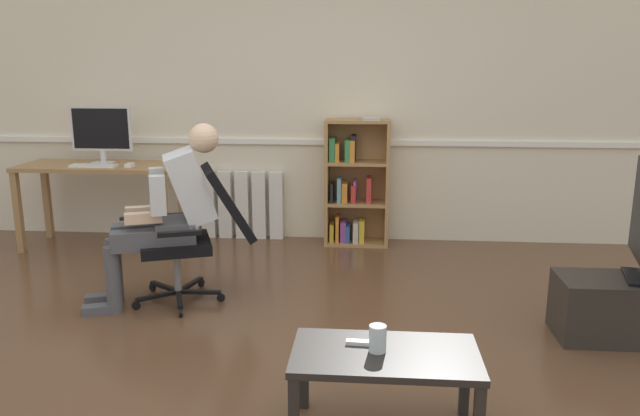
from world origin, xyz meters
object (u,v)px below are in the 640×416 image
Objects in this scene: person_seated at (168,210)px; computer_desk at (100,176)px; imac_monitor at (101,131)px; coffee_table at (385,364)px; computer_mouse at (130,165)px; keyboard at (93,166)px; office_chair at (200,228)px; drinking_glass at (378,338)px; spare_remote at (363,343)px; radiator at (234,205)px; bookshelf at (354,185)px; tv_stand at (639,309)px.

computer_desk is at bearing -160.60° from person_seated.
imac_monitor is 1.73m from person_seated.
coffee_table is (2.47, -2.82, -0.70)m from imac_monitor.
keyboard is at bearing -176.36° from computer_mouse.
computer_mouse is at bearing 129.47° from coffee_table.
imac_monitor reaches higher than office_chair.
computer_mouse is 0.08× the size of person_seated.
coffee_table is at bearing -10.09° from drinking_glass.
person_seated is 1.96m from spare_remote.
office_chair is 7.91× the size of drinking_glass.
person_seated is at bearing -52.52° from imac_monitor.
office_chair is at bearing -85.74° from radiator.
computer_desk is 9.25× the size of spare_remote.
drinking_glass reaches higher than coffee_table.
drinking_glass is at bearing -86.32° from bookshelf.
person_seated is 1.28× the size of tv_stand.
imac_monitor is at bearing -174.65° from bookshelf.
imac_monitor is at bearing 44.37° from spare_remote.
person_seated is (0.71, -1.14, -0.12)m from computer_mouse.
coffee_table is 6.85× the size of drinking_glass.
imac_monitor is 0.58× the size of office_chair.
bookshelf is 1.21× the size of tv_stand.
person_seated reaches higher than office_chair.
bookshelf is 0.94× the size of person_seated.
tv_stand is (4.02, -1.62, -0.46)m from computer_desk.
drinking_glass is at bearing -144.78° from tv_stand.
office_chair is 0.98× the size of tv_stand.
bookshelf reaches higher than computer_desk.
spare_remote is (2.06, -2.55, -0.37)m from computer_mouse.
tv_stand is at bearing -47.10° from bookshelf.
drinking_glass is (-0.04, 0.01, 0.11)m from coffee_table.
drinking_glass reaches higher than spare_remote.
radiator is (0.79, 0.51, -0.45)m from computer_mouse.
spare_remote is (-0.07, 0.06, -0.05)m from drinking_glass.
person_seated reaches higher than coffee_table.
drinking_glass is 0.80× the size of spare_remote.
drinking_glass is (0.19, -3.02, -0.09)m from bookshelf.
computer_desk is 1.72m from office_chair.
keyboard is 2.29m from bookshelf.
radiator is at bearing 113.64° from coffee_table.
office_chair reaches higher than computer_mouse.
spare_remote is (1.15, -1.48, -0.11)m from office_chair.
radiator is at bearing 174.88° from bookshelf.
office_chair is 2.00m from coffee_table.
person_seated reaches higher than drinking_glass.
computer_mouse is at bearing -147.04° from radiator.
office_chair reaches higher than keyboard.
office_chair is 0.76× the size of person_seated.
bookshelf reaches higher than drinking_glass.
imac_monitor is 0.35m from keyboard.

